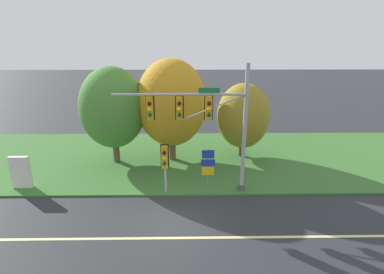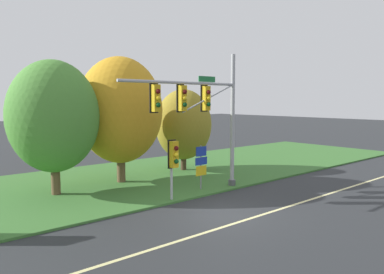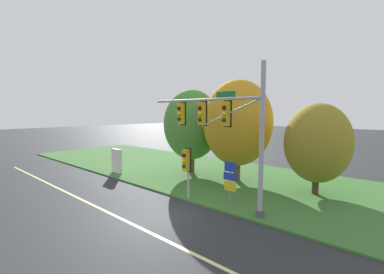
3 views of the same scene
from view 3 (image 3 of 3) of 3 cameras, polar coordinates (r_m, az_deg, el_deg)
ground_plane at (r=12.69m, az=-7.83°, el=-17.27°), size 160.00×160.00×0.00m
lane_stripe at (r=12.01m, az=-12.42°, el=-18.69°), size 36.00×0.16×0.01m
grass_verge at (r=18.81m, az=11.87°, el=-9.55°), size 48.00×11.50×0.10m
traffic_signal_mast at (r=12.97m, az=6.67°, el=3.03°), size 7.15×0.49×7.05m
pedestrian_signal_near_kerb at (r=14.31m, az=-1.26°, el=-5.75°), size 0.46×0.55×2.82m
route_sign_post at (r=13.60m, az=8.48°, el=-9.14°), size 0.80×0.08×2.30m
tree_nearest_road at (r=20.03m, az=-0.06°, el=2.77°), size 4.37×4.37×6.58m
tree_left_of_mast at (r=18.02m, az=10.10°, el=3.09°), size 4.76×4.76×7.05m
tree_behind_signpost at (r=16.58m, az=26.08°, el=-1.22°), size 3.71×3.71×5.35m
info_kiosk at (r=21.34m, az=-16.40°, el=-5.13°), size 1.10×0.24×1.90m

